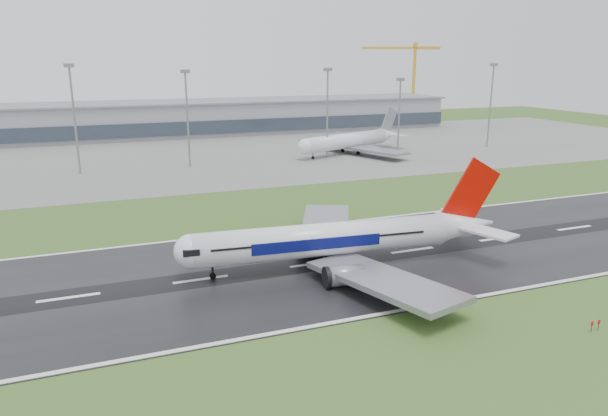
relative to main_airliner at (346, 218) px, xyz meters
name	(u,v)px	position (x,y,z in m)	size (l,w,h in m)	color
ground	(412,251)	(15.17, 2.53, -8.66)	(520.00, 520.00, 0.00)	#34551F
runway	(412,250)	(15.17, 2.53, -8.61)	(400.00, 45.00, 0.10)	black
apron	(242,151)	(15.17, 127.53, -8.62)	(400.00, 130.00, 0.08)	slate
terminal	(210,118)	(15.17, 187.53, -1.16)	(240.00, 36.00, 15.00)	gray
main_airliner	(346,218)	(0.00, 0.00, 0.00)	(57.96, 55.20, 17.11)	silver
parked_airliner	(350,133)	(52.40, 107.99, -0.62)	(54.26, 50.52, 15.90)	silver
tower_crane	(414,82)	(138.33, 202.53, 13.51)	(44.91, 2.45, 44.32)	gold
floodmast_1	(75,122)	(-43.83, 102.53, 7.63)	(0.64, 0.64, 32.57)	gray
floodmast_2	(188,121)	(-9.42, 102.53, 6.65)	(0.64, 0.64, 30.60)	gray
floodmast_3	(327,115)	(40.63, 102.53, 6.78)	(0.64, 0.64, 30.88)	gray
floodmast_4	(399,118)	(70.31, 102.53, 4.89)	(0.64, 0.64, 27.09)	gray
floodmast_5	(490,107)	(112.52, 102.53, 7.48)	(0.64, 0.64, 32.28)	gray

